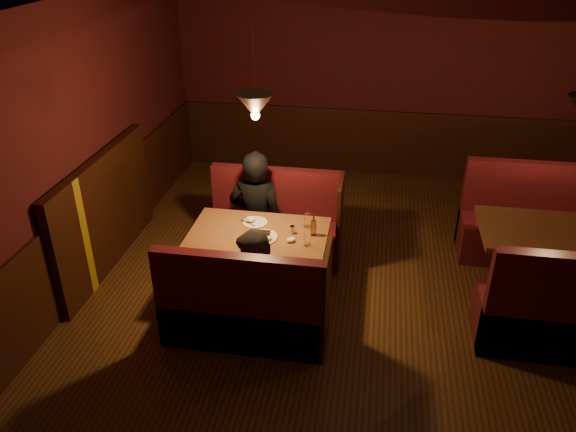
% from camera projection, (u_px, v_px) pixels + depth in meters
% --- Properties ---
extents(room, '(6.02, 7.02, 2.92)m').
position_uv_depth(room, '(342.00, 214.00, 5.34)').
color(room, '#3E260E').
rests_on(room, ground).
extents(main_table, '(1.39, 0.84, 0.97)m').
position_uv_depth(main_table, '(261.00, 246.00, 5.73)').
color(main_table, brown).
rests_on(main_table, ground).
extents(main_bench_far, '(1.53, 0.55, 1.04)m').
position_uv_depth(main_bench_far, '(276.00, 229.00, 6.53)').
color(main_bench_far, '#380B0C').
rests_on(main_bench_far, ground).
extents(main_bench_near, '(1.53, 0.55, 1.04)m').
position_uv_depth(main_bench_near, '(245.00, 313.00, 5.16)').
color(main_bench_near, '#380B0C').
rests_on(main_bench_near, ground).
extents(second_table, '(1.42, 0.91, 0.80)m').
position_uv_depth(second_table, '(549.00, 248.00, 5.66)').
color(second_table, brown).
rests_on(second_table, ground).
extents(second_bench_far, '(1.57, 0.59, 1.12)m').
position_uv_depth(second_bench_far, '(530.00, 228.00, 6.50)').
color(second_bench_far, '#380B0C').
rests_on(second_bench_far, ground).
extents(second_bench_near, '(1.57, 0.59, 1.12)m').
position_uv_depth(second_bench_near, '(570.00, 320.00, 5.03)').
color(second_bench_near, '#380B0C').
rests_on(second_bench_near, ground).
extents(diner_a, '(0.66, 0.46, 1.72)m').
position_uv_depth(diner_a, '(256.00, 195.00, 6.13)').
color(diner_a, black).
rests_on(diner_a, ground).
extents(diner_b, '(0.84, 0.75, 1.44)m').
position_uv_depth(diner_b, '(257.00, 270.00, 5.09)').
color(diner_b, black).
rests_on(diner_b, ground).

